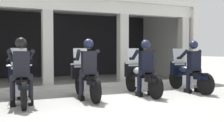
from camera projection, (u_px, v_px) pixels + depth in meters
ground_plane at (83, 84)px, 10.22m from camera, size 80.00×80.00×0.00m
station_building at (71, 33)px, 11.88m from camera, size 9.73×4.55×3.28m
kerb_strip at (92, 85)px, 9.39m from camera, size 9.23×0.24×0.12m
motorcycle_far_left at (21, 83)px, 6.47m from camera, size 0.62×2.04×1.35m
police_officer_far_left at (21, 65)px, 6.19m from camera, size 0.63×0.61×1.58m
motorcycle_center_left at (85, 80)px, 7.20m from camera, size 0.62×2.04×1.35m
police_officer_center_left at (88, 64)px, 6.92m from camera, size 0.63×0.61×1.58m
motorcycle_center_right at (140, 77)px, 7.80m from camera, size 0.62×2.04×1.35m
police_officer_center_right at (145, 63)px, 7.52m from camera, size 0.63×0.61×1.58m
motorcycle_far_right at (187, 75)px, 8.42m from camera, size 0.62×2.04×1.35m
police_officer_far_right at (193, 62)px, 8.14m from camera, size 0.63×0.61×1.58m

